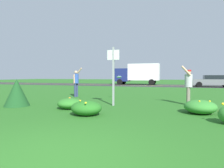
# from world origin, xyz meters

# --- Properties ---
(ground_plane) EXTENTS (120.00, 120.00, 0.00)m
(ground_plane) POSITION_xyz_m (0.00, 12.60, 0.00)
(ground_plane) COLOR #26601E
(highway_strip) EXTENTS (120.00, 7.74, 0.01)m
(highway_strip) POSITION_xyz_m (0.00, 25.19, 0.00)
(highway_strip) COLOR #2D2D30
(highway_strip) RESTS_ON ground
(highway_center_stripe) EXTENTS (120.00, 0.16, 0.00)m
(highway_center_stripe) POSITION_xyz_m (0.00, 25.19, 0.01)
(highway_center_stripe) COLOR yellow
(highway_center_stripe) RESTS_ON ground
(daylily_clump_front_right) EXTENTS (1.11, 1.18, 0.50)m
(daylily_clump_front_right) POSITION_xyz_m (2.72, 4.98, 0.24)
(daylily_clump_front_right) COLOR #337F2D
(daylily_clump_front_right) RESTS_ON ground
(daylily_clump_near_camera) EXTENTS (1.06, 0.97, 0.54)m
(daylily_clump_near_camera) POSITION_xyz_m (-1.00, 3.43, 0.25)
(daylily_clump_near_camera) COLOR #23661E
(daylily_clump_near_camera) RESTS_ON ground
(daylily_clump_front_left) EXTENTS (1.01, 1.03, 0.44)m
(daylily_clump_front_left) POSITION_xyz_m (-2.23, 4.43, 0.21)
(daylily_clump_front_left) COLOR #2D7526
(daylily_clump_front_left) RESTS_ON ground
(sign_post_near_path) EXTENTS (0.56, 0.10, 2.63)m
(sign_post_near_path) POSITION_xyz_m (-0.78, 5.75, 1.59)
(sign_post_near_path) COLOR #93969B
(sign_post_near_path) RESTS_ON ground
(evergreen_shrub_side) EXTENTS (1.08, 1.08, 1.22)m
(evergreen_shrub_side) POSITION_xyz_m (-4.81, 4.26, 0.61)
(evergreen_shrub_side) COLOR #19471E
(evergreen_shrub_side) RESTS_ON ground
(person_thrower_blue_shirt) EXTENTS (0.54, 0.52, 1.88)m
(person_thrower_blue_shirt) POSITION_xyz_m (-4.20, 8.50, 1.02)
(person_thrower_blue_shirt) COLOR #2D4C9E
(person_thrower_blue_shirt) RESTS_ON ground
(person_catcher_red_cap_gray_shirt) EXTENTS (0.51, 0.52, 1.82)m
(person_catcher_red_cap_gray_shirt) POSITION_xyz_m (2.44, 7.02, 1.00)
(person_catcher_red_cap_gray_shirt) COLOR #B2B2B7
(person_catcher_red_cap_gray_shirt) RESTS_ON ground
(frisbee_pale_blue) EXTENTS (0.28, 0.26, 0.14)m
(frisbee_pale_blue) POSITION_xyz_m (-1.18, 8.00, 1.28)
(frisbee_pale_blue) COLOR #ADD6E5
(car_gray_center_left) EXTENTS (4.50, 2.00, 1.45)m
(car_gray_center_left) POSITION_xyz_m (6.18, 23.45, 0.74)
(car_gray_center_left) COLOR slate
(car_gray_center_left) RESTS_ON ground
(box_truck_navy) EXTENTS (6.70, 2.46, 3.20)m
(box_truck_navy) POSITION_xyz_m (-3.60, 26.93, 1.80)
(box_truck_navy) COLOR navy
(box_truck_navy) RESTS_ON ground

